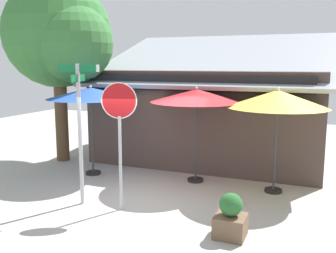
{
  "coord_description": "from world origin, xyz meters",
  "views": [
    {
      "loc": [
        3.9,
        -8.03,
        3.25
      ],
      "look_at": [
        0.12,
        1.2,
        1.6
      ],
      "focal_mm": 40.86,
      "sensor_mm": 36.0,
      "label": 1
    }
  ],
  "objects": [
    {
      "name": "patio_umbrella_royal_blue_left",
      "position": [
        -2.31,
        1.28,
        2.39
      ],
      "size": [
        2.51,
        2.51,
        2.64
      ],
      "color": "black",
      "rests_on": "ground"
    },
    {
      "name": "shade_tree",
      "position": [
        -3.98,
        2.23,
        4.08
      ],
      "size": [
        3.86,
        3.46,
        5.92
      ],
      "color": "brown",
      "rests_on": "ground"
    },
    {
      "name": "patio_umbrella_crimson_center",
      "position": [
        0.72,
        1.76,
        2.38
      ],
      "size": [
        2.5,
        2.5,
        2.64
      ],
      "color": "black",
      "rests_on": "ground"
    },
    {
      "name": "patio_umbrella_mustard_right",
      "position": [
        2.84,
        1.66,
        2.38
      ],
      "size": [
        2.49,
        2.49,
        2.68
      ],
      "color": "black",
      "rests_on": "ground"
    },
    {
      "name": "sidewalk_planter",
      "position": [
        2.41,
        -1.27,
        0.37
      ],
      "size": [
        0.58,
        0.58,
        0.86
      ],
      "color": "brown",
      "rests_on": "ground"
    },
    {
      "name": "stop_sign",
      "position": [
        -0.18,
        -0.86,
        2.0
      ],
      "size": [
        0.77,
        0.22,
        2.86
      ],
      "color": "#A8AAB2",
      "rests_on": "ground"
    },
    {
      "name": "street_sign_post",
      "position": [
        -1.2,
        -0.87,
        1.97
      ],
      "size": [
        0.89,
        0.83,
        3.25
      ],
      "color": "#A8AAB2",
      "rests_on": "ground"
    },
    {
      "name": "ground_plane",
      "position": [
        0.0,
        0.0,
        -0.05
      ],
      "size": [
        28.0,
        28.0,
        0.1
      ],
      "primitive_type": "cube",
      "color": "#ADA8A0"
    },
    {
      "name": "cafe_building",
      "position": [
        0.39,
        4.93,
        1.61
      ],
      "size": [
        7.74,
        5.53,
        4.36
      ],
      "color": "#473833",
      "rests_on": "ground"
    }
  ]
}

